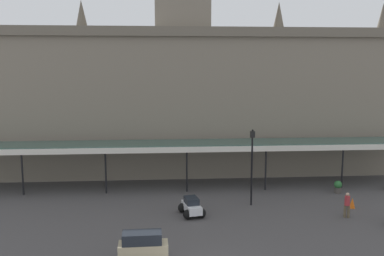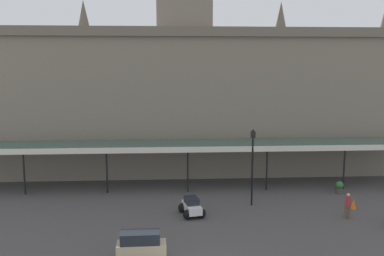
{
  "view_description": "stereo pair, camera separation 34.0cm",
  "coord_description": "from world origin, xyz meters",
  "px_view_note": "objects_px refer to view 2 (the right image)",
  "views": [
    {
      "loc": [
        -1.91,
        -17.25,
        9.68
      ],
      "look_at": [
        0.0,
        8.94,
        5.84
      ],
      "focal_mm": 39.21,
      "sensor_mm": 36.0,
      "label": 1
    },
    {
      "loc": [
        -1.57,
        -17.27,
        9.68
      ],
      "look_at": [
        0.0,
        8.94,
        5.84
      ],
      "focal_mm": 39.21,
      "sensor_mm": 36.0,
      "label": 2
    }
  ],
  "objects_px": {
    "car_white_sedan": "(192,208)",
    "pedestrian_near_entrance": "(348,205)",
    "traffic_cone": "(353,204)",
    "victorian_lamppost": "(252,159)",
    "car_beige_van": "(141,251)",
    "planter_forecourt_centre": "(339,187)"
  },
  "relations": [
    {
      "from": "pedestrian_near_entrance",
      "to": "car_white_sedan",
      "type": "bearing_deg",
      "value": 173.17
    },
    {
      "from": "car_beige_van",
      "to": "pedestrian_near_entrance",
      "type": "height_order",
      "value": "car_beige_van"
    },
    {
      "from": "traffic_cone",
      "to": "pedestrian_near_entrance",
      "type": "bearing_deg",
      "value": -124.08
    },
    {
      "from": "victorian_lamppost",
      "to": "planter_forecourt_centre",
      "type": "height_order",
      "value": "victorian_lamppost"
    },
    {
      "from": "planter_forecourt_centre",
      "to": "traffic_cone",
      "type": "bearing_deg",
      "value": -97.66
    },
    {
      "from": "car_beige_van",
      "to": "pedestrian_near_entrance",
      "type": "xyz_separation_m",
      "value": [
        12.87,
        5.83,
        0.1
      ]
    },
    {
      "from": "car_beige_van",
      "to": "victorian_lamppost",
      "type": "height_order",
      "value": "victorian_lamppost"
    },
    {
      "from": "car_white_sedan",
      "to": "planter_forecourt_centre",
      "type": "height_order",
      "value": "car_white_sedan"
    },
    {
      "from": "car_white_sedan",
      "to": "pedestrian_near_entrance",
      "type": "bearing_deg",
      "value": -6.83
    },
    {
      "from": "traffic_cone",
      "to": "car_beige_van",
      "type": "bearing_deg",
      "value": -151.59
    },
    {
      "from": "car_white_sedan",
      "to": "pedestrian_near_entrance",
      "type": "height_order",
      "value": "pedestrian_near_entrance"
    },
    {
      "from": "car_beige_van",
      "to": "planter_forecourt_centre",
      "type": "distance_m",
      "value": 18.3
    },
    {
      "from": "pedestrian_near_entrance",
      "to": "traffic_cone",
      "type": "distance_m",
      "value": 2.21
    },
    {
      "from": "car_white_sedan",
      "to": "victorian_lamppost",
      "type": "height_order",
      "value": "victorian_lamppost"
    },
    {
      "from": "pedestrian_near_entrance",
      "to": "traffic_cone",
      "type": "height_order",
      "value": "pedestrian_near_entrance"
    },
    {
      "from": "planter_forecourt_centre",
      "to": "car_white_sedan",
      "type": "bearing_deg",
      "value": -160.72
    },
    {
      "from": "pedestrian_near_entrance",
      "to": "traffic_cone",
      "type": "relative_size",
      "value": 2.32
    },
    {
      "from": "car_white_sedan",
      "to": "victorian_lamppost",
      "type": "xyz_separation_m",
      "value": [
        4.34,
        1.72,
        2.83
      ]
    },
    {
      "from": "car_beige_van",
      "to": "planter_forecourt_centre",
      "type": "bearing_deg",
      "value": 37.39
    },
    {
      "from": "pedestrian_near_entrance",
      "to": "planter_forecourt_centre",
      "type": "distance_m",
      "value": 5.55
    },
    {
      "from": "car_white_sedan",
      "to": "victorian_lamppost",
      "type": "bearing_deg",
      "value": 21.58
    },
    {
      "from": "planter_forecourt_centre",
      "to": "victorian_lamppost",
      "type": "bearing_deg",
      "value": -162.11
    }
  ]
}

